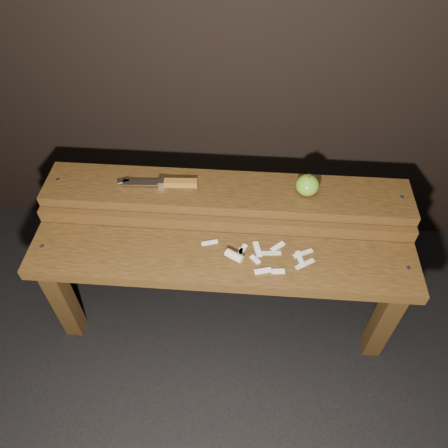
# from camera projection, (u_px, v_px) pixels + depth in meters

# --- Properties ---
(ground) EXTENTS (60.00, 60.00, 0.00)m
(ground) POSITION_uv_depth(u_px,v_px,m) (223.00, 314.00, 1.68)
(ground) COLOR black
(bench_front_tier) EXTENTS (1.20, 0.20, 0.42)m
(bench_front_tier) POSITION_uv_depth(u_px,v_px,m) (221.00, 273.00, 1.37)
(bench_front_tier) COLOR #35210D
(bench_front_tier) RESTS_ON ground
(bench_rear_tier) EXTENTS (1.20, 0.21, 0.50)m
(bench_rear_tier) POSITION_uv_depth(u_px,v_px,m) (226.00, 208.00, 1.48)
(bench_rear_tier) COLOR #35210D
(bench_rear_tier) RESTS_ON ground
(apple) EXTENTS (0.07, 0.07, 0.08)m
(apple) POSITION_uv_depth(u_px,v_px,m) (307.00, 185.00, 1.38)
(apple) COLOR #63941E
(apple) RESTS_ON bench_rear_tier
(knife) EXTENTS (0.26, 0.04, 0.02)m
(knife) POSITION_uv_depth(u_px,v_px,m) (170.00, 183.00, 1.42)
(knife) COLOR brown
(knife) RESTS_ON bench_rear_tier
(apple_scraps) EXTENTS (0.35, 0.13, 0.03)m
(apple_scraps) POSITION_uv_depth(u_px,v_px,m) (253.00, 256.00, 1.32)
(apple_scraps) COLOR beige
(apple_scraps) RESTS_ON bench_front_tier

